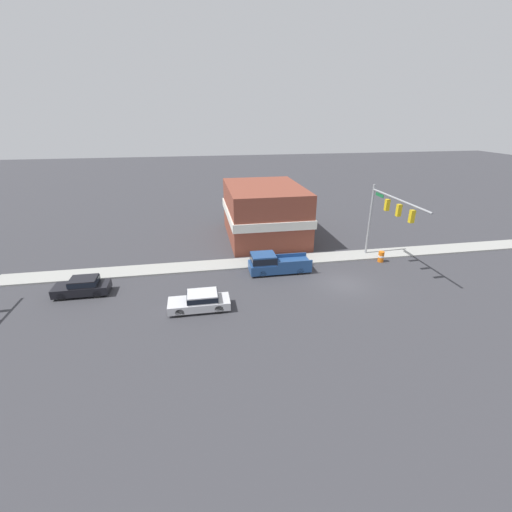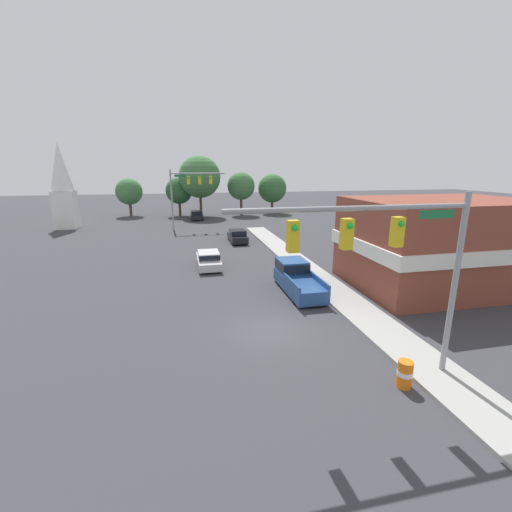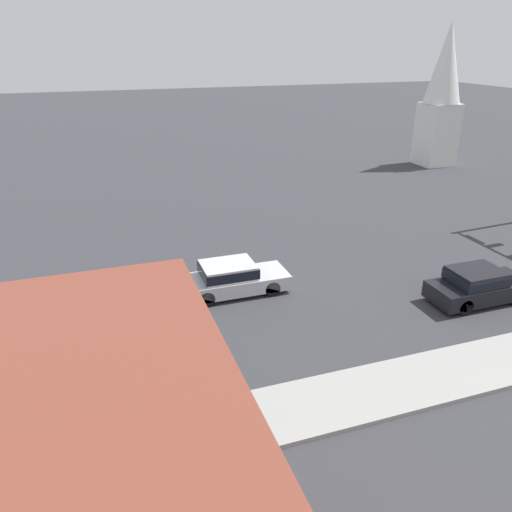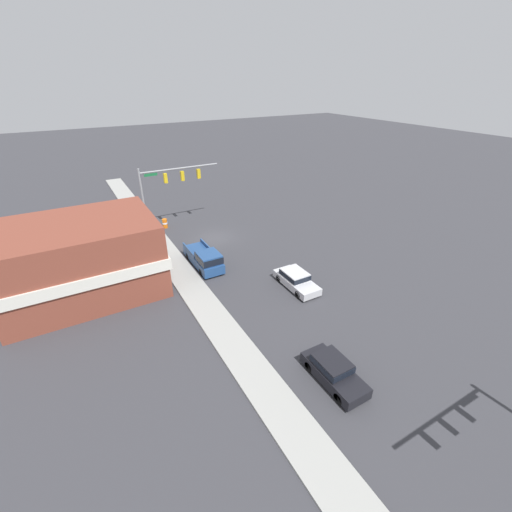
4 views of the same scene
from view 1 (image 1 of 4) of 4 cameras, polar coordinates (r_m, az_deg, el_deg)
name	(u,v)px [view 1 (image 1 of 4)]	position (r m, az deg, el deg)	size (l,w,h in m)	color
ground_plane	(344,284)	(30.63, 14.46, -4.50)	(200.00, 200.00, 0.00)	#38383D
sidewalk_curb	(321,258)	(35.35, 10.82, -0.29)	(2.40, 60.00, 0.14)	#9E9E99
near_signal_assembly	(388,211)	(33.49, 21.18, 7.00)	(8.96, 0.49, 7.29)	gray
car_lead	(200,301)	(26.00, -9.24, -7.37)	(1.82, 4.55, 1.38)	black
car_oncoming	(83,286)	(31.00, -26.92, -4.49)	(1.76, 4.24, 1.44)	black
pickup_truck_parked	(274,263)	(31.40, 2.99, -1.20)	(1.97, 5.62, 1.89)	black
construction_barrel	(381,257)	(35.98, 20.11, -0.09)	(0.58, 0.58, 1.07)	orange
corner_brick_building	(264,212)	(40.06, 1.37, 7.34)	(11.96, 8.68, 6.06)	brown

